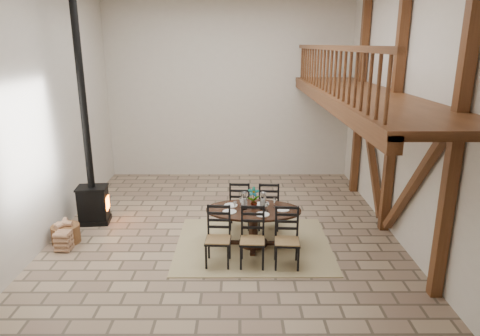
{
  "coord_description": "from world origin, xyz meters",
  "views": [
    {
      "loc": [
        0.3,
        -8.43,
        3.82
      ],
      "look_at": [
        0.31,
        0.4,
        1.25
      ],
      "focal_mm": 32.0,
      "sensor_mm": 36.0,
      "label": 1
    }
  ],
  "objects_px": {
    "log_basket": "(66,233)",
    "wood_stove": "(90,174)",
    "dining_table": "(253,228)",
    "log_stack": "(64,241)"
  },
  "relations": [
    {
      "from": "dining_table",
      "to": "log_stack",
      "type": "distance_m",
      "value": 3.64
    },
    {
      "from": "log_basket",
      "to": "wood_stove",
      "type": "bearing_deg",
      "value": 75.65
    },
    {
      "from": "dining_table",
      "to": "wood_stove",
      "type": "height_order",
      "value": "wood_stove"
    },
    {
      "from": "log_basket",
      "to": "log_stack",
      "type": "xyz_separation_m",
      "value": [
        0.09,
        -0.35,
        -0.0
      ]
    },
    {
      "from": "dining_table",
      "to": "wood_stove",
      "type": "relative_size",
      "value": 0.42
    },
    {
      "from": "log_stack",
      "to": "log_basket",
      "type": "bearing_deg",
      "value": 105.13
    },
    {
      "from": "dining_table",
      "to": "log_basket",
      "type": "height_order",
      "value": "dining_table"
    },
    {
      "from": "wood_stove",
      "to": "log_stack",
      "type": "bearing_deg",
      "value": -102.67
    },
    {
      "from": "dining_table",
      "to": "log_stack",
      "type": "xyz_separation_m",
      "value": [
        -3.63,
        -0.1,
        -0.22
      ]
    },
    {
      "from": "dining_table",
      "to": "log_stack",
      "type": "height_order",
      "value": "dining_table"
    }
  ]
}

